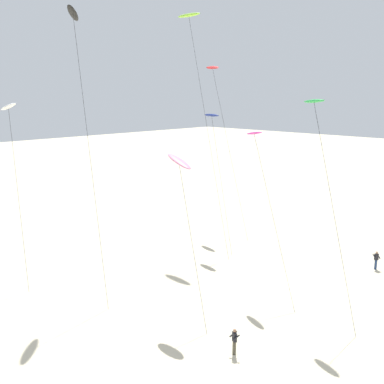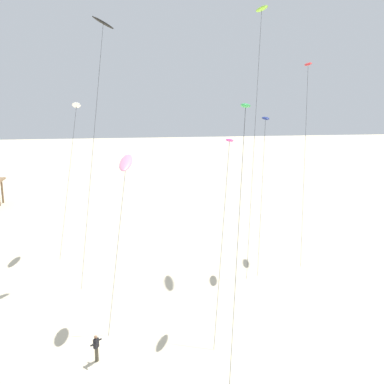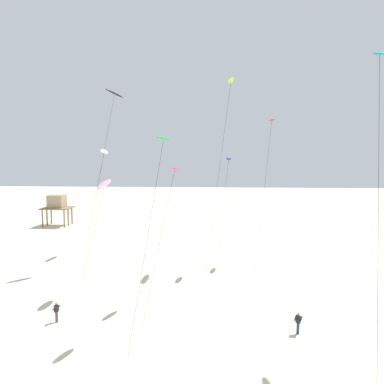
% 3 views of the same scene
% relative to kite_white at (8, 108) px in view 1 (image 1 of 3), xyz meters
% --- Properties ---
extents(ground_plane, '(260.00, 260.00, 0.00)m').
position_rel_kite_white_xyz_m(ground_plane, '(14.55, -20.75, -14.25)').
color(ground_plane, beige).
extents(kite_white, '(2.26, 6.27, 14.84)m').
position_rel_kite_white_xyz_m(kite_white, '(0.00, 0.00, 0.00)').
color(kite_white, white).
rests_on(kite_white, ground).
extents(kite_red, '(3.49, 9.08, 18.70)m').
position_rel_kite_white_xyz_m(kite_red, '(23.19, -2.08, 3.86)').
color(kite_red, red).
rests_on(kite_red, ground).
extents(kite_navy, '(2.02, 5.32, 13.49)m').
position_rel_kite_white_xyz_m(kite_navy, '(17.37, -7.16, -1.07)').
color(kite_navy, navy).
rests_on(kite_navy, ground).
extents(kite_black, '(3.46, 7.61, 21.98)m').
position_rel_kite_white_xyz_m(kite_black, '(3.21, -5.54, 6.83)').
color(kite_black, black).
rests_on(kite_black, ground).
extents(kite_lime, '(3.46, 9.83, 23.42)m').
position_rel_kite_white_xyz_m(kite_lime, '(17.70, -3.66, 8.74)').
color(kite_lime, '#8CD833').
rests_on(kite_lime, ground).
extents(kite_magenta, '(2.61, 6.60, 12.66)m').
position_rel_kite_white_xyz_m(kite_magenta, '(11.95, -16.49, -2.10)').
color(kite_magenta, '#D8339E').
rests_on(kite_magenta, ground).
extents(kite_green, '(2.39, 6.00, 15.11)m').
position_rel_kite_white_xyz_m(kite_green, '(11.66, -21.62, 0.39)').
color(kite_green, green).
rests_on(kite_green, ground).
extents(kite_pink, '(2.11, 5.43, 11.40)m').
position_rel_kite_white_xyz_m(kite_pink, '(4.87, -15.33, -3.46)').
color(kite_pink, pink).
rests_on(kite_pink, ground).
extents(kite_flyer_nearest, '(0.70, 0.71, 1.67)m').
position_rel_kite_white_xyz_m(kite_flyer_nearest, '(2.85, -22.10, -13.35)').
color(kite_flyer_nearest, '#4C4738').
rests_on(kite_flyer_nearest, ground).
extents(kite_flyer_middle, '(0.72, 0.71, 1.67)m').
position_rel_kite_white_xyz_m(kite_flyer_middle, '(22.12, -22.78, -13.35)').
color(kite_flyer_middle, navy).
rests_on(kite_flyer_middle, ground).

